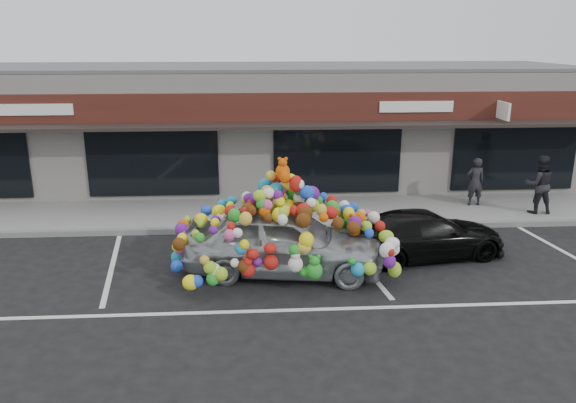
{
  "coord_description": "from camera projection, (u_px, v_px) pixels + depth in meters",
  "views": [
    {
      "loc": [
        0.24,
        -12.52,
        5.32
      ],
      "look_at": [
        1.12,
        1.4,
        1.2
      ],
      "focal_mm": 35.0,
      "sensor_mm": 36.0,
      "label": 1
    }
  ],
  "objects": [
    {
      "name": "sidewalk",
      "position": [
        247.0,
        213.0,
        17.28
      ],
      "size": [
        26.0,
        3.0,
        0.15
      ],
      "primitive_type": "cube",
      "color": "gray",
      "rests_on": "ground"
    },
    {
      "name": "parking_stripe_mid",
      "position": [
        359.0,
        261.0,
        13.84
      ],
      "size": [
        0.73,
        4.37,
        0.01
      ],
      "primitive_type": "cube",
      "rotation": [
        0.0,
        0.0,
        0.14
      ],
      "color": "silver",
      "rests_on": "ground"
    },
    {
      "name": "shop_building",
      "position": [
        246.0,
        124.0,
        20.95
      ],
      "size": [
        24.0,
        7.2,
        4.31
      ],
      "color": "white",
      "rests_on": "ground"
    },
    {
      "name": "parking_stripe_right",
      "position": [
        570.0,
        255.0,
        14.16
      ],
      "size": [
        0.73,
        4.37,
        0.01
      ],
      "primitive_type": "cube",
      "rotation": [
        0.0,
        0.0,
        0.14
      ],
      "color": "silver",
      "rests_on": "ground"
    },
    {
      "name": "toy_car",
      "position": [
        284.0,
        233.0,
        12.89
      ],
      "size": [
        3.31,
        5.14,
        2.85
      ],
      "rotation": [
        0.0,
        0.0,
        1.43
      ],
      "color": "gray",
      "rests_on": "ground"
    },
    {
      "name": "parking_stripe_left",
      "position": [
        112.0,
        267.0,
        13.47
      ],
      "size": [
        0.73,
        4.37,
        0.01
      ],
      "primitive_type": "cube",
      "rotation": [
        0.0,
        0.0,
        0.14
      ],
      "color": "silver",
      "rests_on": "ground"
    },
    {
      "name": "kerb",
      "position": [
        246.0,
        229.0,
        15.85
      ],
      "size": [
        26.0,
        0.18,
        0.16
      ],
      "primitive_type": "cube",
      "color": "slate",
      "rests_on": "ground"
    },
    {
      "name": "pedestrian_b",
      "position": [
        539.0,
        184.0,
        16.88
      ],
      "size": [
        0.91,
        0.73,
        1.78
      ],
      "primitive_type": "imported",
      "rotation": [
        0.0,
        0.0,
        3.08
      ],
      "color": "black",
      "rests_on": "sidewalk"
    },
    {
      "name": "pedestrian_a",
      "position": [
        475.0,
        182.0,
        17.68
      ],
      "size": [
        0.56,
        0.37,
        1.53
      ],
      "primitive_type": "imported",
      "rotation": [
        0.0,
        0.0,
        3.14
      ],
      "color": "black",
      "rests_on": "sidewalk"
    },
    {
      "name": "ground",
      "position": [
        245.0,
        267.0,
        13.48
      ],
      "size": [
        90.0,
        90.0,
        0.0
      ],
      "primitive_type": "plane",
      "color": "black",
      "rests_on": "ground"
    },
    {
      "name": "lane_line",
      "position": [
        343.0,
        309.0,
        11.4
      ],
      "size": [
        14.0,
        0.12,
        0.01
      ],
      "primitive_type": "cube",
      "color": "silver",
      "rests_on": "ground"
    },
    {
      "name": "black_sedan",
      "position": [
        425.0,
        234.0,
        13.95
      ],
      "size": [
        2.35,
        4.27,
        1.17
      ],
      "primitive_type": "imported",
      "rotation": [
        0.0,
        0.0,
        1.76
      ],
      "color": "black",
      "rests_on": "ground"
    }
  ]
}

